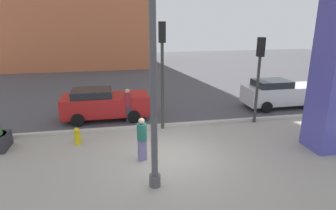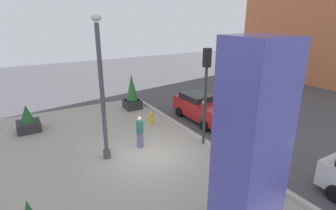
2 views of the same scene
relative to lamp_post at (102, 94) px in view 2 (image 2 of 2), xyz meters
The scene contains 13 objects.
ground_plane 6.69m from the lamp_post, 82.92° to the left, with size 60.00×60.00×0.00m, color #47474C.
plaza_pavement 3.23m from the lamp_post, 10.72° to the right, with size 18.00×10.00×0.02m, color #9E998E.
curb_strip 5.90m from the lamp_post, 81.69° to the left, with size 18.00×0.24×0.16m, color #B7B2A8.
lamp_post is the anchor object (origin of this frame).
art_pillar_blue 7.34m from the lamp_post, 11.41° to the left, with size 1.34×1.34×6.02m, color #4C4CAD.
potted_plant_mid_plaza 6.60m from the lamp_post, 151.07° to the right, with size 1.26×1.26×1.59m.
potted_plant_near_left 7.43m from the lamp_post, 147.29° to the left, with size 1.14×1.14×2.50m.
fire_hydrant 5.38m from the lamp_post, 126.14° to the left, with size 0.36×0.26×0.75m.
traffic_light_far_side 7.55m from the lamp_post, 39.54° to the left, with size 0.28×0.42×4.23m.
traffic_light_corner 4.97m from the lamp_post, 77.26° to the left, with size 0.28×0.42×4.96m.
car_passing_lane 7.37m from the lamp_post, 103.51° to the left, with size 4.41×1.99×1.62m.
pedestrian_crossing 2.87m from the lamp_post, 96.21° to the left, with size 0.48×0.48×1.67m.
pedestrian_on_sidewalk 6.39m from the lamp_post, 94.39° to the left, with size 0.42×0.42×1.76m.
Camera 2 is at (10.50, -5.05, 6.41)m, focal length 28.77 mm.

